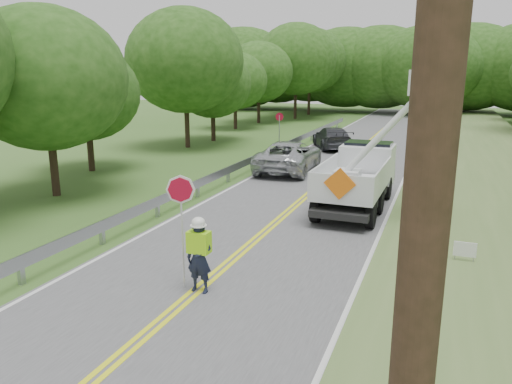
% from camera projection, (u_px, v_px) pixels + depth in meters
% --- Properties ---
extents(ground, '(140.00, 140.00, 0.00)m').
position_uv_depth(ground, '(144.00, 337.00, 9.38)').
color(ground, '#396223').
rests_on(ground, ground).
extents(road, '(7.20, 96.00, 0.03)m').
position_uv_depth(road, '(320.00, 184.00, 22.06)').
color(road, '#4E4E51').
rests_on(road, ground).
extents(guardrail, '(0.18, 48.00, 0.77)m').
position_uv_depth(guardrail, '(245.00, 163.00, 24.15)').
color(guardrail, '#9B9EA4').
rests_on(guardrail, ground).
extents(utility_poles, '(1.60, 43.30, 10.00)m').
position_uv_depth(utility_poles, '(449.00, 65.00, 21.77)').
color(utility_poles, black).
rests_on(utility_poles, ground).
extents(tall_grass_verge, '(7.00, 96.00, 0.30)m').
position_uv_depth(tall_grass_verge, '(493.00, 195.00, 19.54)').
color(tall_grass_verge, '#506E35').
rests_on(tall_grass_verge, ground).
extents(treeline_left, '(9.78, 55.21, 10.03)m').
position_uv_depth(treeline_left, '(238.00, 65.00, 38.98)').
color(treeline_left, '#332319').
rests_on(treeline_left, ground).
extents(treeline_horizon, '(56.73, 13.73, 10.60)m').
position_uv_depth(treeline_horizon, '(409.00, 67.00, 58.80)').
color(treeline_horizon, '#1F4712').
rests_on(treeline_horizon, ground).
extents(flagger, '(1.07, 0.40, 2.71)m').
position_uv_depth(flagger, '(199.00, 252.00, 11.08)').
color(flagger, '#191E33').
rests_on(flagger, road).
extents(bucket_truck, '(3.59, 6.26, 6.21)m').
position_uv_depth(bucket_truck, '(366.00, 167.00, 18.47)').
color(bucket_truck, black).
rests_on(bucket_truck, road).
extents(suv_silver, '(2.83, 5.68, 1.54)m').
position_uv_depth(suv_silver, '(289.00, 156.00, 24.89)').
color(suv_silver, '#B8BCC0').
rests_on(suv_silver, road).
extents(suv_darkgrey, '(3.81, 5.23, 1.41)m').
position_uv_depth(suv_darkgrey, '(332.00, 138.00, 32.27)').
color(suv_darkgrey, '#35363C').
rests_on(suv_darkgrey, road).
extents(stop_sign_permanent, '(0.51, 0.15, 2.46)m').
position_uv_depth(stop_sign_permanent, '(279.00, 126.00, 31.01)').
color(stop_sign_permanent, '#9B9EA4').
rests_on(stop_sign_permanent, ground).
extents(yard_sign, '(0.55, 0.04, 0.79)m').
position_uv_depth(yard_sign, '(465.00, 251.00, 12.32)').
color(yard_sign, white).
rests_on(yard_sign, ground).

